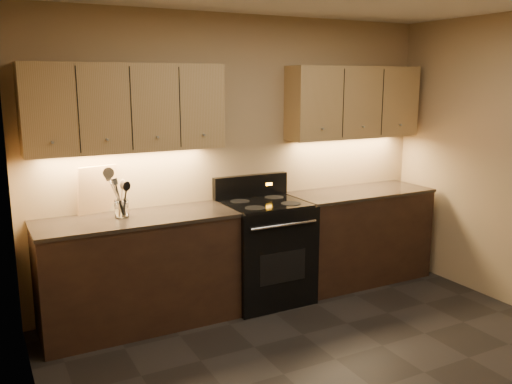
# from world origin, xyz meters

# --- Properties ---
(wall_back) EXTENTS (4.00, 0.04, 2.60)m
(wall_back) POSITION_xyz_m (0.00, 2.00, 1.30)
(wall_back) COLOR #9E895D
(wall_back) RESTS_ON ground
(wall_left) EXTENTS (0.04, 4.00, 2.60)m
(wall_left) POSITION_xyz_m (-2.00, 0.00, 1.30)
(wall_left) COLOR #9E895D
(wall_left) RESTS_ON ground
(counter_left) EXTENTS (1.62, 0.62, 0.93)m
(counter_left) POSITION_xyz_m (-1.10, 1.70, 0.47)
(counter_left) COLOR black
(counter_left) RESTS_ON ground
(counter_right) EXTENTS (1.46, 0.62, 0.93)m
(counter_right) POSITION_xyz_m (1.18, 1.70, 0.47)
(counter_right) COLOR black
(counter_right) RESTS_ON ground
(stove) EXTENTS (0.76, 0.68, 1.14)m
(stove) POSITION_xyz_m (0.08, 1.68, 0.48)
(stove) COLOR black
(stove) RESTS_ON ground
(upper_cab_left) EXTENTS (1.60, 0.30, 0.70)m
(upper_cab_left) POSITION_xyz_m (-1.10, 1.85, 1.80)
(upper_cab_left) COLOR tan
(upper_cab_left) RESTS_ON wall_back
(upper_cab_right) EXTENTS (1.44, 0.30, 0.70)m
(upper_cab_right) POSITION_xyz_m (1.18, 1.85, 1.80)
(upper_cab_right) COLOR tan
(upper_cab_right) RESTS_ON wall_back
(outlet_plate) EXTENTS (0.08, 0.01, 0.12)m
(outlet_plate) POSITION_xyz_m (-1.30, 1.99, 1.12)
(outlet_plate) COLOR #B2B5BA
(outlet_plate) RESTS_ON wall_back
(utensil_crock) EXTENTS (0.11, 0.11, 0.14)m
(utensil_crock) POSITION_xyz_m (-1.20, 1.75, 0.99)
(utensil_crock) COLOR white
(utensil_crock) RESTS_ON counter_left
(cutting_board) EXTENTS (0.33, 0.15, 0.41)m
(cutting_board) POSITION_xyz_m (-1.35, 1.96, 1.13)
(cutting_board) COLOR tan
(cutting_board) RESTS_ON counter_left
(wooden_spoon) EXTENTS (0.13, 0.12, 0.30)m
(wooden_spoon) POSITION_xyz_m (-1.22, 1.74, 1.09)
(wooden_spoon) COLOR tan
(wooden_spoon) RESTS_ON utensil_crock
(black_spoon) EXTENTS (0.09, 0.16, 0.31)m
(black_spoon) POSITION_xyz_m (-1.20, 1.76, 1.10)
(black_spoon) COLOR black
(black_spoon) RESTS_ON utensil_crock
(black_turner) EXTENTS (0.15, 0.15, 0.33)m
(black_turner) POSITION_xyz_m (-1.19, 1.74, 1.10)
(black_turner) COLOR black
(black_turner) RESTS_ON utensil_crock
(steel_spatula) EXTENTS (0.22, 0.17, 0.38)m
(steel_spatula) POSITION_xyz_m (-1.18, 1.75, 1.13)
(steel_spatula) COLOR silver
(steel_spatula) RESTS_ON utensil_crock
(steel_skimmer) EXTENTS (0.21, 0.12, 0.41)m
(steel_skimmer) POSITION_xyz_m (-1.17, 1.74, 1.14)
(steel_skimmer) COLOR silver
(steel_skimmer) RESTS_ON utensil_crock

